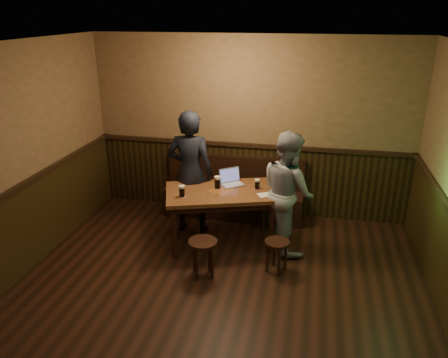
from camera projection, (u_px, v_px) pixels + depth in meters
room at (207, 218)px, 4.32m from camera, size 5.04×6.04×2.84m
bench at (233, 197)px, 6.99m from camera, size 2.20×0.50×0.95m
pub_table at (221, 198)px, 6.02m from camera, size 1.69×1.29×0.81m
stool_left at (203, 248)px, 5.36m from camera, size 0.47×0.47×0.48m
stool_right at (277, 247)px, 5.47m from camera, size 0.40×0.40×0.42m
pint_left at (182, 191)px, 5.76m from camera, size 0.10×0.10×0.16m
pint_mid at (218, 182)px, 6.03m from camera, size 0.11×0.11×0.18m
pint_right at (257, 184)px, 6.01m from camera, size 0.09×0.09×0.15m
laptop at (231, 180)px, 6.18m from camera, size 0.40×0.39×0.22m
menu at (266, 195)px, 5.85m from camera, size 0.27×0.24×0.00m
person_suit at (191, 173)px, 6.29m from camera, size 0.67×0.44×1.84m
person_grey at (288, 192)px, 5.86m from camera, size 0.98×1.03×1.67m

